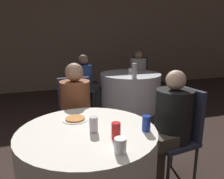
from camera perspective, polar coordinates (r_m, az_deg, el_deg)
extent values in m
cube|color=gray|center=(6.05, -16.66, 12.89)|extent=(16.00, 0.06, 2.80)
cylinder|color=white|center=(1.93, -6.19, -20.26)|extent=(1.10, 1.10, 0.72)
cylinder|color=silver|center=(4.38, 4.74, -0.47)|extent=(1.19, 1.19, 0.72)
cube|color=#2D3347|center=(2.66, -9.30, -8.59)|extent=(0.42, 0.42, 0.04)
cube|color=#2D3347|center=(2.75, -9.93, -2.00)|extent=(0.38, 0.07, 0.50)
cylinder|color=#333338|center=(2.63, -4.88, -14.23)|extent=(0.03, 0.03, 0.41)
cylinder|color=#333338|center=(2.60, -12.53, -14.89)|extent=(0.03, 0.03, 0.41)
cylinder|color=#333338|center=(2.93, -6.13, -11.18)|extent=(0.03, 0.03, 0.41)
cylinder|color=#333338|center=(2.90, -12.91, -11.72)|extent=(0.03, 0.03, 0.41)
cube|color=#2D3347|center=(2.29, 15.29, -12.83)|extent=(0.45, 0.45, 0.04)
cube|color=#2D3347|center=(2.30, 19.13, -5.71)|extent=(0.10, 0.38, 0.50)
cylinder|color=#333338|center=(2.19, 14.39, -20.89)|extent=(0.03, 0.03, 0.41)
cylinder|color=#333338|center=(2.42, 9.00, -17.05)|extent=(0.03, 0.03, 0.41)
cylinder|color=#333338|center=(2.40, 20.96, -18.14)|extent=(0.03, 0.03, 0.41)
cylinder|color=#333338|center=(2.60, 15.38, -14.98)|extent=(0.03, 0.03, 0.41)
cube|color=#2D3347|center=(5.25, 6.77, 2.66)|extent=(0.56, 0.56, 0.04)
cube|color=#2D3347|center=(5.38, 7.17, 5.82)|extent=(0.34, 0.26, 0.50)
cylinder|color=#333338|center=(5.11, 8.26, -0.30)|extent=(0.03, 0.03, 0.41)
cylinder|color=#333338|center=(5.16, 4.52, -0.04)|extent=(0.03, 0.03, 0.41)
cylinder|color=#333338|center=(5.43, 8.77, 0.54)|extent=(0.03, 0.03, 0.41)
cylinder|color=#333338|center=(5.49, 5.25, 0.78)|extent=(0.03, 0.03, 0.41)
cube|color=#2D3347|center=(4.24, -7.31, -0.03)|extent=(0.46, 0.46, 0.04)
cube|color=#2D3347|center=(4.18, -9.89, 3.44)|extent=(0.11, 0.38, 0.50)
cylinder|color=#333338|center=(4.47, -5.13, -2.24)|extent=(0.03, 0.03, 0.41)
cylinder|color=#333338|center=(4.15, -4.76, -3.53)|extent=(0.03, 0.03, 0.41)
cylinder|color=#333338|center=(4.46, -9.49, -2.42)|extent=(0.03, 0.03, 0.41)
cylinder|color=#333338|center=(4.13, -9.47, -3.73)|extent=(0.03, 0.03, 0.41)
cylinder|color=#33384C|center=(2.55, -8.56, -14.72)|extent=(0.24, 0.24, 0.45)
cube|color=#33384C|center=(2.54, -9.09, -8.05)|extent=(0.34, 0.34, 0.12)
cylinder|color=brown|center=(2.58, -9.53, -3.16)|extent=(0.34, 0.34, 0.49)
sphere|color=tan|center=(2.50, -9.85, 4.48)|extent=(0.21, 0.21, 0.21)
cylinder|color=#282828|center=(5.08, 6.29, -0.08)|extent=(0.24, 0.24, 0.45)
cube|color=#282828|center=(5.13, 6.58, 3.20)|extent=(0.48, 0.47, 0.12)
cylinder|color=white|center=(5.20, 6.85, 5.44)|extent=(0.38, 0.38, 0.47)
sphere|color=tan|center=(5.17, 6.95, 9.00)|extent=(0.18, 0.18, 0.18)
cylinder|color=#4C4238|center=(2.26, 10.49, -18.83)|extent=(0.24, 0.24, 0.45)
cube|color=#4C4238|center=(2.19, 13.19, -11.88)|extent=(0.36, 0.37, 0.12)
cylinder|color=black|center=(2.18, 15.74, -6.48)|extent=(0.35, 0.35, 0.50)
sphere|color=#DBB293|center=(2.09, 16.35, 2.35)|extent=(0.19, 0.19, 0.19)
cylinder|color=#282828|center=(4.31, -4.29, -2.58)|extent=(0.24, 0.24, 0.45)
cube|color=#282828|center=(4.23, -5.85, 0.95)|extent=(0.37, 0.36, 0.12)
cylinder|color=#33519E|center=(4.19, -7.41, 3.31)|extent=(0.33, 0.33, 0.46)
sphere|color=#997056|center=(4.14, -7.55, 7.73)|extent=(0.19, 0.19, 0.19)
cylinder|color=white|center=(1.97, -9.59, -7.71)|extent=(0.22, 0.22, 0.01)
cylinder|color=orange|center=(1.97, -9.60, -7.46)|extent=(0.17, 0.17, 0.01)
cylinder|color=red|center=(1.58, 1.05, -10.71)|extent=(0.07, 0.07, 0.12)
cylinder|color=silver|center=(1.70, -4.81, -9.06)|extent=(0.07, 0.07, 0.12)
cylinder|color=#1E38A5|center=(1.73, 8.95, -8.73)|extent=(0.07, 0.07, 0.12)
cylinder|color=white|center=(1.42, 2.17, -14.37)|extent=(0.08, 0.08, 0.10)
cylinder|color=white|center=(3.81, 5.86, 4.86)|extent=(0.09, 0.09, 0.26)
cylinder|color=white|center=(4.30, 4.76, 4.86)|extent=(0.08, 0.08, 0.10)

